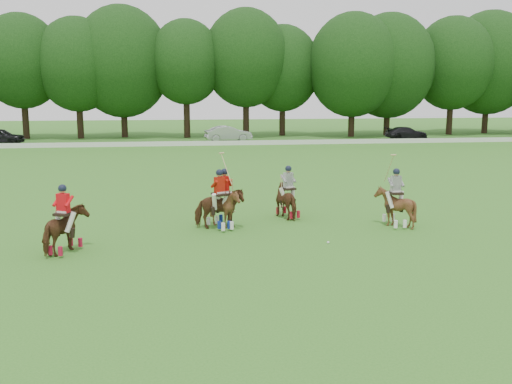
{
  "coord_description": "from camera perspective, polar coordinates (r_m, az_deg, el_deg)",
  "views": [
    {
      "loc": [
        -1.36,
        -16.23,
        5.03
      ],
      "look_at": [
        1.53,
        4.2,
        1.4
      ],
      "focal_mm": 40.0,
      "sensor_mm": 36.0,
      "label": 1
    }
  ],
  "objects": [
    {
      "name": "ground",
      "position": [
        17.05,
        -3.14,
        -7.2
      ],
      "size": [
        180.0,
        180.0,
        0.0
      ],
      "primitive_type": "plane",
      "color": "#337220",
      "rests_on": "ground"
    },
    {
      "name": "tree_line",
      "position": [
        64.38,
        -6.77,
        12.76
      ],
      "size": [
        117.98,
        14.32,
        14.75
      ],
      "color": "black",
      "rests_on": "ground"
    },
    {
      "name": "boundary_rail",
      "position": [
        54.46,
        -6.62,
        4.85
      ],
      "size": [
        120.0,
        0.1,
        0.44
      ],
      "primitive_type": "cube",
      "color": "white",
      "rests_on": "ground"
    },
    {
      "name": "car_left",
      "position": [
        61.29,
        -24.25,
        5.13
      ],
      "size": [
        4.67,
        2.1,
        1.56
      ],
      "primitive_type": "imported",
      "rotation": [
        0.0,
        0.0,
        1.51
      ],
      "color": "black",
      "rests_on": "ground"
    },
    {
      "name": "car_mid",
      "position": [
        59.14,
        -2.79,
        5.85
      ],
      "size": [
        4.96,
        2.28,
        1.58
      ],
      "primitive_type": "imported",
      "rotation": [
        0.0,
        0.0,
        1.7
      ],
      "color": "#ACACB2",
      "rests_on": "ground"
    },
    {
      "name": "car_right",
      "position": [
        63.88,
        14.81,
        5.73
      ],
      "size": [
        4.56,
        1.85,
        1.32
      ],
      "primitive_type": "imported",
      "rotation": [
        0.0,
        0.0,
        1.57
      ],
      "color": "black",
      "rests_on": "ground"
    },
    {
      "name": "polo_red_a",
      "position": [
        18.94,
        -18.59,
        -3.52
      ],
      "size": [
        1.43,
        1.91,
        2.19
      ],
      "color": "#441F12",
      "rests_on": "ground"
    },
    {
      "name": "polo_red_b",
      "position": [
        21.12,
        -3.64,
        -1.62
      ],
      "size": [
        1.91,
        1.81,
        2.78
      ],
      "color": "#441F12",
      "rests_on": "ground"
    },
    {
      "name": "polo_red_c",
      "position": [
        21.38,
        -3.14,
        -1.47
      ],
      "size": [
        1.39,
        1.52,
        2.23
      ],
      "color": "#441F12",
      "rests_on": "ground"
    },
    {
      "name": "polo_stripe_a",
      "position": [
        23.03,
        3.22,
        -0.75
      ],
      "size": [
        1.3,
        1.8,
        2.12
      ],
      "color": "#441F12",
      "rests_on": "ground"
    },
    {
      "name": "polo_stripe_b",
      "position": [
        22.12,
        13.72,
        -1.37
      ],
      "size": [
        1.25,
        1.39,
        2.75
      ],
      "color": "#441F12",
      "rests_on": "ground"
    },
    {
      "name": "polo_ball",
      "position": [
        19.36,
        7.23,
        -5.03
      ],
      "size": [
        0.09,
        0.09,
        0.09
      ],
      "primitive_type": "sphere",
      "color": "white",
      "rests_on": "ground"
    }
  ]
}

